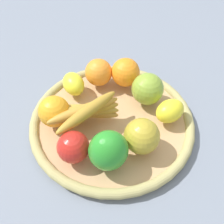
{
  "coord_description": "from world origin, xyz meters",
  "views": [
    {
      "loc": [
        -0.4,
        -0.05,
        0.52
      ],
      "look_at": [
        0.0,
        0.0,
        0.05
      ],
      "focal_mm": 42.71,
      "sensor_mm": 36.0,
      "label": 1
    }
  ],
  "objects_px": {
    "orange_1": "(125,72)",
    "apple_1": "(73,147)",
    "apple_2": "(148,89)",
    "orange_0": "(99,72)",
    "banana_bunch": "(84,111)",
    "apple_0": "(142,136)",
    "bell_pepper": "(108,151)",
    "lemon_1": "(73,84)",
    "lemon_0": "(170,111)",
    "orange_2": "(54,111)"
  },
  "relations": [
    {
      "from": "banana_bunch",
      "to": "apple_2",
      "type": "xyz_separation_m",
      "value": [
        0.08,
        -0.14,
        0.0
      ]
    },
    {
      "from": "banana_bunch",
      "to": "orange_1",
      "type": "height_order",
      "value": "same"
    },
    {
      "from": "lemon_1",
      "to": "orange_2",
      "type": "distance_m",
      "value": 0.11
    },
    {
      "from": "lemon_0",
      "to": "banana_bunch",
      "type": "distance_m",
      "value": 0.2
    },
    {
      "from": "lemon_0",
      "to": "apple_2",
      "type": "relative_size",
      "value": 0.92
    },
    {
      "from": "banana_bunch",
      "to": "apple_0",
      "type": "bearing_deg",
      "value": -113.14
    },
    {
      "from": "apple_1",
      "to": "apple_2",
      "type": "height_order",
      "value": "apple_2"
    },
    {
      "from": "bell_pepper",
      "to": "apple_0",
      "type": "bearing_deg",
      "value": -165.61
    },
    {
      "from": "apple_1",
      "to": "orange_0",
      "type": "height_order",
      "value": "orange_0"
    },
    {
      "from": "orange_0",
      "to": "lemon_0",
      "type": "bearing_deg",
      "value": -119.96
    },
    {
      "from": "lemon_1",
      "to": "orange_0",
      "type": "xyz_separation_m",
      "value": [
        0.04,
        -0.06,
        0.01
      ]
    },
    {
      "from": "orange_1",
      "to": "orange_2",
      "type": "bearing_deg",
      "value": 135.34
    },
    {
      "from": "orange_0",
      "to": "banana_bunch",
      "type": "bearing_deg",
      "value": 174.28
    },
    {
      "from": "apple_2",
      "to": "orange_1",
      "type": "relative_size",
      "value": 1.06
    },
    {
      "from": "lemon_0",
      "to": "orange_0",
      "type": "height_order",
      "value": "orange_0"
    },
    {
      "from": "bell_pepper",
      "to": "orange_1",
      "type": "xyz_separation_m",
      "value": [
        0.25,
        -0.01,
        -0.01
      ]
    },
    {
      "from": "banana_bunch",
      "to": "orange_0",
      "type": "bearing_deg",
      "value": -5.72
    },
    {
      "from": "apple_1",
      "to": "lemon_1",
      "type": "bearing_deg",
      "value": 12.02
    },
    {
      "from": "lemon_1",
      "to": "apple_2",
      "type": "xyz_separation_m",
      "value": [
        -0.01,
        -0.19,
        0.01
      ]
    },
    {
      "from": "lemon_0",
      "to": "lemon_1",
      "type": "distance_m",
      "value": 0.25
    },
    {
      "from": "lemon_0",
      "to": "orange_2",
      "type": "xyz_separation_m",
      "value": [
        -0.04,
        0.26,
        0.01
      ]
    },
    {
      "from": "apple_0",
      "to": "orange_0",
      "type": "xyz_separation_m",
      "value": [
        0.19,
        0.12,
        -0.0
      ]
    },
    {
      "from": "apple_1",
      "to": "orange_1",
      "type": "relative_size",
      "value": 0.91
    },
    {
      "from": "apple_0",
      "to": "bell_pepper",
      "type": "xyz_separation_m",
      "value": [
        -0.05,
        0.06,
        0.01
      ]
    },
    {
      "from": "banana_bunch",
      "to": "lemon_1",
      "type": "height_order",
      "value": "banana_bunch"
    },
    {
      "from": "lemon_1",
      "to": "apple_0",
      "type": "xyz_separation_m",
      "value": [
        -0.15,
        -0.18,
        0.01
      ]
    },
    {
      "from": "orange_2",
      "to": "lemon_0",
      "type": "bearing_deg",
      "value": -81.32
    },
    {
      "from": "orange_0",
      "to": "apple_1",
      "type": "bearing_deg",
      "value": 175.59
    },
    {
      "from": "orange_2",
      "to": "orange_0",
      "type": "xyz_separation_m",
      "value": [
        0.15,
        -0.08,
        -0.0
      ]
    },
    {
      "from": "lemon_1",
      "to": "bell_pepper",
      "type": "xyz_separation_m",
      "value": [
        -0.2,
        -0.11,
        0.02
      ]
    },
    {
      "from": "apple_0",
      "to": "orange_1",
      "type": "relative_size",
      "value": 1.03
    },
    {
      "from": "lemon_0",
      "to": "apple_0",
      "type": "height_order",
      "value": "apple_0"
    },
    {
      "from": "apple_1",
      "to": "lemon_1",
      "type": "height_order",
      "value": "apple_1"
    },
    {
      "from": "orange_1",
      "to": "apple_1",
      "type": "bearing_deg",
      "value": 159.89
    },
    {
      "from": "banana_bunch",
      "to": "orange_2",
      "type": "distance_m",
      "value": 0.07
    },
    {
      "from": "bell_pepper",
      "to": "orange_2",
      "type": "xyz_separation_m",
      "value": [
        0.1,
        0.14,
        -0.01
      ]
    },
    {
      "from": "apple_1",
      "to": "bell_pepper",
      "type": "distance_m",
      "value": 0.07
    },
    {
      "from": "banana_bunch",
      "to": "bell_pepper",
      "type": "relative_size",
      "value": 1.85
    },
    {
      "from": "apple_2",
      "to": "bell_pepper",
      "type": "distance_m",
      "value": 0.2
    },
    {
      "from": "lemon_1",
      "to": "bell_pepper",
      "type": "relative_size",
      "value": 0.77
    },
    {
      "from": "banana_bunch",
      "to": "bell_pepper",
      "type": "bearing_deg",
      "value": -146.59
    },
    {
      "from": "bell_pepper",
      "to": "apple_1",
      "type": "bearing_deg",
      "value": -28.84
    },
    {
      "from": "orange_2",
      "to": "bell_pepper",
      "type": "bearing_deg",
      "value": -125.2
    },
    {
      "from": "orange_2",
      "to": "apple_1",
      "type": "bearing_deg",
      "value": -144.62
    },
    {
      "from": "lemon_0",
      "to": "orange_2",
      "type": "distance_m",
      "value": 0.27
    },
    {
      "from": "orange_1",
      "to": "orange_0",
      "type": "relative_size",
      "value": 1.05
    },
    {
      "from": "apple_1",
      "to": "orange_1",
      "type": "distance_m",
      "value": 0.25
    },
    {
      "from": "orange_0",
      "to": "bell_pepper",
      "type": "bearing_deg",
      "value": -167.0
    },
    {
      "from": "lemon_1",
      "to": "orange_2",
      "type": "relative_size",
      "value": 0.98
    },
    {
      "from": "orange_1",
      "to": "apple_0",
      "type": "bearing_deg",
      "value": -165.89
    }
  ]
}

